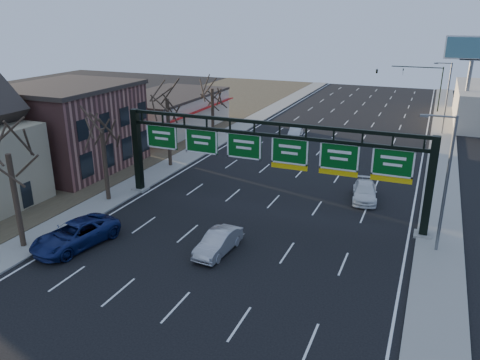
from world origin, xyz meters
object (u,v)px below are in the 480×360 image
at_px(car_blue_suv, 75,235).
at_px(car_silver_sedan, 218,242).
at_px(sign_gantry, 268,154).
at_px(car_white_wagon, 365,192).

distance_m(car_blue_suv, car_silver_sedan, 9.59).
relative_size(car_blue_suv, car_silver_sedan, 1.38).
bearing_deg(car_blue_suv, sign_gantry, 57.77).
height_order(car_silver_sedan, car_white_wagon, car_silver_sedan).
distance_m(sign_gantry, car_silver_sedan, 8.62).
xyz_separation_m(car_blue_suv, car_white_wagon, (16.50, 15.89, -0.15)).
distance_m(car_blue_suv, car_white_wagon, 22.91).
bearing_deg(car_white_wagon, car_blue_suv, -144.74).
bearing_deg(sign_gantry, car_blue_suv, -132.96).
bearing_deg(car_silver_sedan, car_white_wagon, 64.64).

